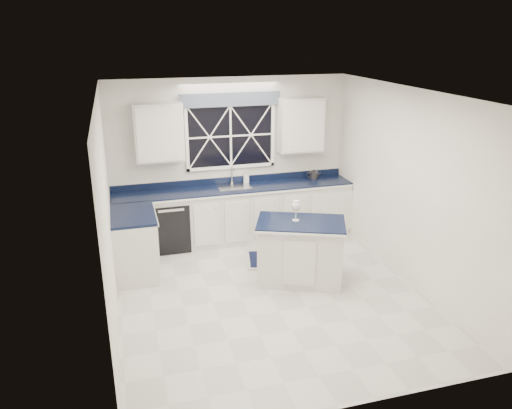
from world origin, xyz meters
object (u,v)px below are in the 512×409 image
object	(u,v)px
island	(300,251)
kettle	(314,174)
soap_bottle	(246,177)
wine_glass	(296,207)
dishwasher	(170,224)
faucet	(232,175)

from	to	relation	value
island	kettle	distance (m)	2.08
kettle	soap_bottle	size ratio (longest dim) A/B	1.19
wine_glass	soap_bottle	distance (m)	1.84
island	kettle	size ratio (longest dim) A/B	5.94
wine_glass	soap_bottle	size ratio (longest dim) A/B	1.47
dishwasher	soap_bottle	xyz separation A→B (m)	(1.35, 0.22, 0.63)
kettle	island	bearing A→B (deg)	-96.60
faucet	island	xyz separation A→B (m)	(0.54, -1.86, -0.65)
faucet	soap_bottle	size ratio (longest dim) A/B	1.53
dishwasher	island	size ratio (longest dim) A/B	0.59
dishwasher	wine_glass	size ratio (longest dim) A/B	2.82
kettle	wine_glass	distance (m)	1.98
dishwasher	kettle	distance (m)	2.62
wine_glass	island	bearing A→B (deg)	-48.63
faucet	kettle	xyz separation A→B (m)	(1.45, -0.07, -0.08)
soap_bottle	kettle	bearing A→B (deg)	-4.66
island	wine_glass	bearing A→B (deg)	153.53
dishwasher	island	world-z (taller)	island
kettle	faucet	bearing A→B (deg)	-162.57
kettle	soap_bottle	bearing A→B (deg)	-164.39
wine_glass	soap_bottle	bearing A→B (deg)	97.27
island	wine_glass	distance (m)	0.65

